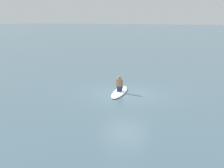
# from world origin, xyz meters

# --- Properties ---
(ground_plane) EXTENTS (400.00, 400.00, 0.00)m
(ground_plane) POSITION_xyz_m (0.00, 0.00, 0.00)
(ground_plane) COLOR slate
(surfboard) EXTENTS (1.62, 3.27, 0.09)m
(surfboard) POSITION_xyz_m (-0.41, 0.11, 0.04)
(surfboard) COLOR white
(surfboard) RESTS_ON ground
(person_paddler) EXTENTS (0.40, 0.36, 0.91)m
(person_paddler) POSITION_xyz_m (-0.41, 0.11, 0.50)
(person_paddler) COLOR navy
(person_paddler) RESTS_ON surfboard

